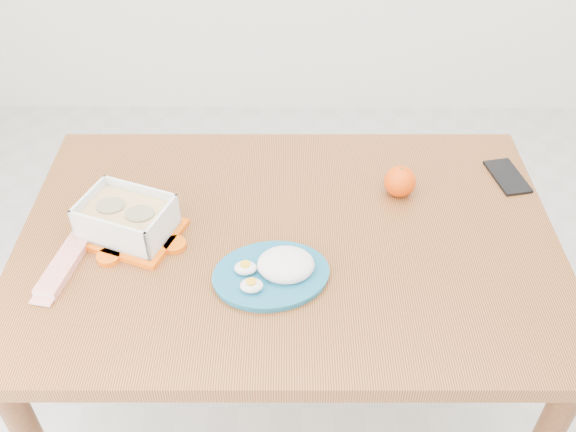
{
  "coord_description": "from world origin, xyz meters",
  "views": [
    {
      "loc": [
        -0.13,
        -1.1,
        1.77
      ],
      "look_at": [
        -0.14,
        -0.02,
        0.81
      ],
      "focal_mm": 40.0,
      "sensor_mm": 36.0,
      "label": 1
    }
  ],
  "objects_px": {
    "orange_fruit": "(400,181)",
    "smartphone": "(507,177)",
    "dining_table": "(288,264)",
    "food_container": "(127,219)",
    "rice_plate": "(276,270)"
  },
  "relations": [
    {
      "from": "orange_fruit",
      "to": "rice_plate",
      "type": "height_order",
      "value": "orange_fruit"
    },
    {
      "from": "orange_fruit",
      "to": "rice_plate",
      "type": "distance_m",
      "value": 0.41
    },
    {
      "from": "food_container",
      "to": "dining_table",
      "type": "bearing_deg",
      "value": 20.69
    },
    {
      "from": "food_container",
      "to": "smartphone",
      "type": "distance_m",
      "value": 0.95
    },
    {
      "from": "food_container",
      "to": "rice_plate",
      "type": "distance_m",
      "value": 0.37
    },
    {
      "from": "food_container",
      "to": "rice_plate",
      "type": "height_order",
      "value": "food_container"
    },
    {
      "from": "food_container",
      "to": "rice_plate",
      "type": "relative_size",
      "value": 0.92
    },
    {
      "from": "orange_fruit",
      "to": "smartphone",
      "type": "xyz_separation_m",
      "value": [
        0.29,
        0.07,
        -0.03
      ]
    },
    {
      "from": "dining_table",
      "to": "smartphone",
      "type": "distance_m",
      "value": 0.61
    },
    {
      "from": "rice_plate",
      "to": "dining_table",
      "type": "bearing_deg",
      "value": 67.41
    },
    {
      "from": "dining_table",
      "to": "orange_fruit",
      "type": "xyz_separation_m",
      "value": [
        0.27,
        0.15,
        0.13
      ]
    },
    {
      "from": "dining_table",
      "to": "rice_plate",
      "type": "height_order",
      "value": "rice_plate"
    },
    {
      "from": "dining_table",
      "to": "orange_fruit",
      "type": "distance_m",
      "value": 0.34
    },
    {
      "from": "rice_plate",
      "to": "smartphone",
      "type": "relative_size",
      "value": 2.07
    },
    {
      "from": "orange_fruit",
      "to": "smartphone",
      "type": "bearing_deg",
      "value": 12.99
    }
  ]
}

